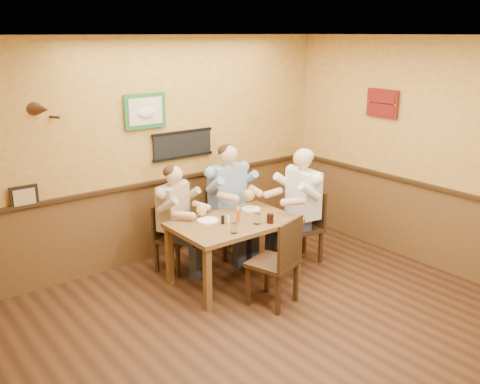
{
  "coord_description": "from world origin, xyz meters",
  "views": [
    {
      "loc": [
        -3.2,
        -3.31,
        2.82
      ],
      "look_at": [
        0.31,
        1.26,
        1.1
      ],
      "focal_mm": 40.0,
      "sensor_mm": 36.0,
      "label": 1
    }
  ],
  "objects_px": {
    "dining_table": "(234,229)",
    "cola_tumbler": "(270,218)",
    "chair_near_side": "(273,261)",
    "salt_shaker": "(228,220)",
    "diner_tan_shirt": "(174,224)",
    "chair_back_right": "(228,221)",
    "diner_white_elder": "(303,212)",
    "pepper_shaker": "(223,220)",
    "chair_back_left": "(174,238)",
    "water_glass_left": "(234,228)",
    "water_glass_mid": "(257,219)",
    "chair_right_end": "(302,227)",
    "hot_sauce_bottle": "(238,215)",
    "diner_blue_polo": "(227,207)"
  },
  "relations": [
    {
      "from": "chair_near_side",
      "to": "diner_blue_polo",
      "type": "relative_size",
      "value": 0.74
    },
    {
      "from": "dining_table",
      "to": "water_glass_mid",
      "type": "bearing_deg",
      "value": -57.03
    },
    {
      "from": "chair_back_left",
      "to": "pepper_shaker",
      "type": "height_order",
      "value": "pepper_shaker"
    },
    {
      "from": "water_glass_left",
      "to": "salt_shaker",
      "type": "bearing_deg",
      "value": 65.56
    },
    {
      "from": "chair_back_right",
      "to": "chair_near_side",
      "type": "xyz_separation_m",
      "value": [
        -0.41,
        -1.37,
        0.03
      ]
    },
    {
      "from": "chair_right_end",
      "to": "salt_shaker",
      "type": "height_order",
      "value": "chair_right_end"
    },
    {
      "from": "chair_right_end",
      "to": "pepper_shaker",
      "type": "relative_size",
      "value": 9.36
    },
    {
      "from": "chair_back_right",
      "to": "salt_shaker",
      "type": "xyz_separation_m",
      "value": [
        -0.51,
        -0.7,
        0.33
      ]
    },
    {
      "from": "diner_blue_polo",
      "to": "water_glass_left",
      "type": "height_order",
      "value": "diner_blue_polo"
    },
    {
      "from": "chair_back_right",
      "to": "hot_sauce_bottle",
      "type": "xyz_separation_m",
      "value": [
        -0.39,
        -0.75,
        0.37
      ]
    },
    {
      "from": "diner_white_elder",
      "to": "water_glass_mid",
      "type": "distance_m",
      "value": 0.92
    },
    {
      "from": "diner_tan_shirt",
      "to": "diner_white_elder",
      "type": "relative_size",
      "value": 0.91
    },
    {
      "from": "chair_near_side",
      "to": "diner_tan_shirt",
      "type": "relative_size",
      "value": 0.83
    },
    {
      "from": "chair_near_side",
      "to": "pepper_shaker",
      "type": "distance_m",
      "value": 0.77
    },
    {
      "from": "cola_tumbler",
      "to": "water_glass_left",
      "type": "bearing_deg",
      "value": -179.35
    },
    {
      "from": "cola_tumbler",
      "to": "diner_tan_shirt",
      "type": "bearing_deg",
      "value": 124.22
    },
    {
      "from": "chair_back_left",
      "to": "chair_right_end",
      "type": "relative_size",
      "value": 0.91
    },
    {
      "from": "diner_blue_polo",
      "to": "salt_shaker",
      "type": "relative_size",
      "value": 14.77
    },
    {
      "from": "cola_tumbler",
      "to": "diner_blue_polo",
      "type": "bearing_deg",
      "value": 83.1
    },
    {
      "from": "chair_back_right",
      "to": "pepper_shaker",
      "type": "height_order",
      "value": "chair_back_right"
    },
    {
      "from": "chair_back_right",
      "to": "pepper_shaker",
      "type": "bearing_deg",
      "value": -128.95
    },
    {
      "from": "water_glass_mid",
      "to": "pepper_shaker",
      "type": "bearing_deg",
      "value": 142.45
    },
    {
      "from": "chair_back_left",
      "to": "diner_blue_polo",
      "type": "relative_size",
      "value": 0.63
    },
    {
      "from": "cola_tumbler",
      "to": "diner_white_elder",
      "type": "bearing_deg",
      "value": 17.95
    },
    {
      "from": "diner_tan_shirt",
      "to": "cola_tumbler",
      "type": "relative_size",
      "value": 11.3
    },
    {
      "from": "dining_table",
      "to": "chair_near_side",
      "type": "distance_m",
      "value": 0.7
    },
    {
      "from": "chair_near_side",
      "to": "water_glass_mid",
      "type": "height_order",
      "value": "chair_near_side"
    },
    {
      "from": "chair_back_left",
      "to": "chair_back_right",
      "type": "xyz_separation_m",
      "value": [
        0.8,
        -0.02,
        0.05
      ]
    },
    {
      "from": "diner_tan_shirt",
      "to": "diner_white_elder",
      "type": "distance_m",
      "value": 1.62
    },
    {
      "from": "chair_back_right",
      "to": "diner_white_elder",
      "type": "distance_m",
      "value": 0.99
    },
    {
      "from": "chair_right_end",
      "to": "hot_sauce_bottle",
      "type": "height_order",
      "value": "chair_right_end"
    },
    {
      "from": "hot_sauce_bottle",
      "to": "salt_shaker",
      "type": "xyz_separation_m",
      "value": [
        -0.11,
        0.04,
        -0.04
      ]
    },
    {
      "from": "pepper_shaker",
      "to": "water_glass_left",
      "type": "bearing_deg",
      "value": -103.39
    },
    {
      "from": "chair_near_side",
      "to": "chair_back_left",
      "type": "bearing_deg",
      "value": -91.25
    },
    {
      "from": "dining_table",
      "to": "cola_tumbler",
      "type": "height_order",
      "value": "cola_tumbler"
    },
    {
      "from": "chair_back_left",
      "to": "diner_tan_shirt",
      "type": "bearing_deg",
      "value": 0.0
    },
    {
      "from": "chair_back_right",
      "to": "chair_right_end",
      "type": "distance_m",
      "value": 0.97
    },
    {
      "from": "chair_back_left",
      "to": "pepper_shaker",
      "type": "bearing_deg",
      "value": -95.66
    },
    {
      "from": "chair_right_end",
      "to": "diner_white_elder",
      "type": "xyz_separation_m",
      "value": [
        0.0,
        0.0,
        0.2
      ]
    },
    {
      "from": "chair_near_side",
      "to": "diner_tan_shirt",
      "type": "xyz_separation_m",
      "value": [
        -0.39,
        1.38,
        0.1
      ]
    },
    {
      "from": "diner_tan_shirt",
      "to": "hot_sauce_bottle",
      "type": "relative_size",
      "value": 7.37
    },
    {
      "from": "chair_right_end",
      "to": "cola_tumbler",
      "type": "distance_m",
      "value": 0.86
    },
    {
      "from": "salt_shaker",
      "to": "pepper_shaker",
      "type": "distance_m",
      "value": 0.06
    },
    {
      "from": "chair_right_end",
      "to": "diner_blue_polo",
      "type": "xyz_separation_m",
      "value": [
        -0.63,
        0.74,
        0.2
      ]
    },
    {
      "from": "dining_table",
      "to": "hot_sauce_bottle",
      "type": "distance_m",
      "value": 0.18
    },
    {
      "from": "dining_table",
      "to": "chair_back_left",
      "type": "xyz_separation_m",
      "value": [
        -0.39,
        0.7,
        -0.24
      ]
    },
    {
      "from": "chair_near_side",
      "to": "salt_shaker",
      "type": "relative_size",
      "value": 11.0
    },
    {
      "from": "diner_tan_shirt",
      "to": "water_glass_left",
      "type": "distance_m",
      "value": 1.04
    },
    {
      "from": "dining_table",
      "to": "diner_white_elder",
      "type": "bearing_deg",
      "value": -3.1
    },
    {
      "from": "water_glass_mid",
      "to": "hot_sauce_bottle",
      "type": "xyz_separation_m",
      "value": [
        -0.14,
        0.17,
        0.02
      ]
    }
  ]
}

